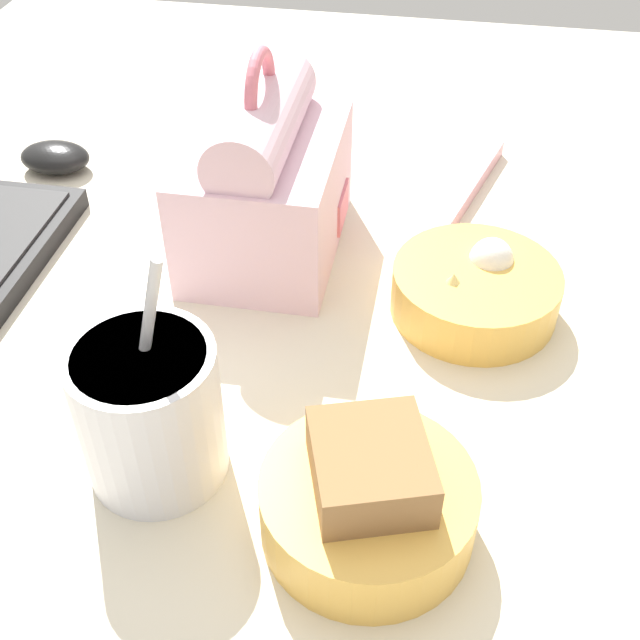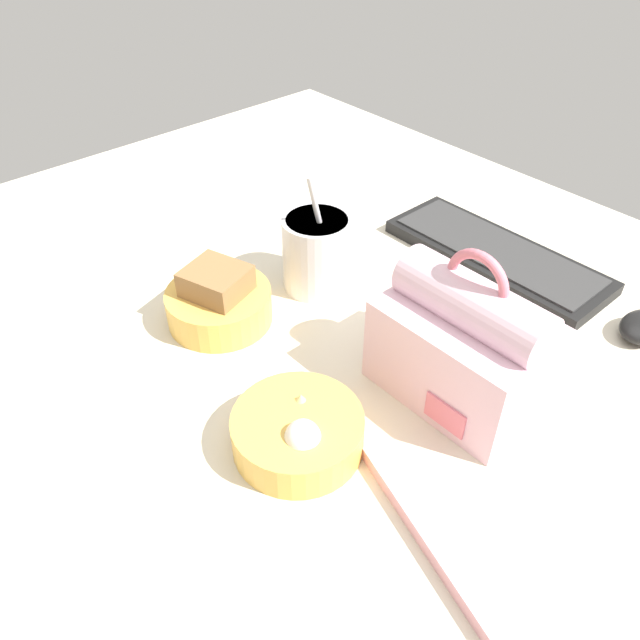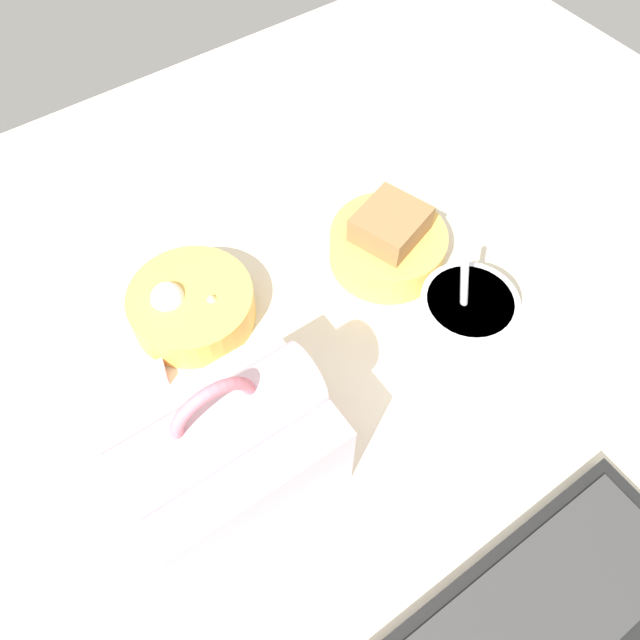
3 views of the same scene
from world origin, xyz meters
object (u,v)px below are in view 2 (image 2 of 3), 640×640
object	(u,v)px
keyboard	(496,255)
bento_bowl_sandwich	(219,302)
chopstick_case	(431,536)
bento_bowl_snacks	(298,431)
lunch_bag	(465,344)
soup_cup	(317,251)

from	to	relation	value
keyboard	bento_bowl_sandwich	bearing A→B (deg)	-112.38
bento_bowl_sandwich	chopstick_case	world-z (taller)	bento_bowl_sandwich
keyboard	bento_bowl_snacks	bearing A→B (deg)	-80.94
bento_bowl_sandwich	chopstick_case	distance (cm)	38.16
chopstick_case	lunch_bag	bearing A→B (deg)	122.18
lunch_bag	chopstick_case	xyz separation A→B (cm)	(10.30, -16.37, -5.91)
bento_bowl_snacks	lunch_bag	bearing A→B (deg)	72.64
bento_bowl_sandwich	bento_bowl_snacks	size ratio (longest dim) A/B	0.98
keyboard	soup_cup	distance (cm)	26.39
bento_bowl_snacks	keyboard	bearing A→B (deg)	99.06
soup_cup	bento_bowl_sandwich	world-z (taller)	soup_cup
bento_bowl_sandwich	soup_cup	bearing A→B (deg)	80.21
keyboard	soup_cup	size ratio (longest dim) A/B	1.90
bento_bowl_sandwich	bento_bowl_snacks	bearing A→B (deg)	-14.48
bento_bowl_sandwich	chopstick_case	bearing A→B (deg)	-5.82
soup_cup	keyboard	bearing A→B (deg)	60.75
lunch_bag	bento_bowl_sandwich	distance (cm)	30.55
chopstick_case	soup_cup	bearing A→B (deg)	153.16
keyboard	bento_bowl_sandwich	size ratio (longest dim) A/B	2.45
keyboard	chopstick_case	world-z (taller)	keyboard
bento_bowl_snacks	chopstick_case	world-z (taller)	bento_bowl_snacks
lunch_bag	bento_bowl_snacks	size ratio (longest dim) A/B	1.37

